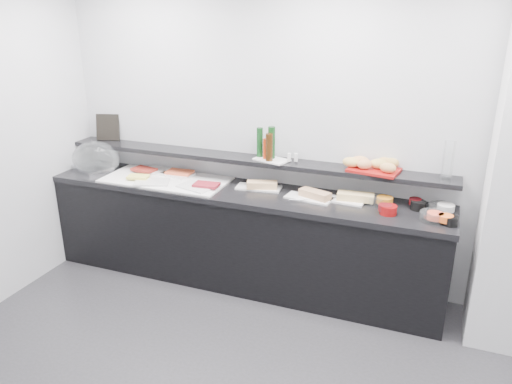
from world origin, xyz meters
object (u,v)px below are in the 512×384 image
(cloche_base, at_px, (92,168))
(framed_print, at_px, (108,127))
(bread_tray, at_px, (374,170))
(sandwich_plate_mid, at_px, (309,198))
(condiment_tray, at_px, (272,160))
(carafe, at_px, (448,160))

(cloche_base, xyz_separation_m, framed_print, (0.05, 0.25, 0.36))
(framed_print, xyz_separation_m, bread_tray, (2.65, -0.07, -0.12))
(cloche_base, xyz_separation_m, bread_tray, (2.70, 0.18, 0.24))
(sandwich_plate_mid, height_order, condiment_tray, condiment_tray)
(framed_print, distance_m, bread_tray, 2.66)
(framed_print, bearing_deg, sandwich_plate_mid, -23.11)
(condiment_tray, bearing_deg, bread_tray, 18.94)
(sandwich_plate_mid, relative_size, carafe, 1.29)
(sandwich_plate_mid, bearing_deg, framed_print, -179.50)
(framed_print, height_order, carafe, carafe)
(framed_print, bearing_deg, cloche_base, -117.01)
(cloche_base, distance_m, carafe, 3.28)
(bread_tray, bearing_deg, cloche_base, -167.22)
(framed_print, height_order, bread_tray, framed_print)
(condiment_tray, xyz_separation_m, carafe, (1.44, 0.02, 0.14))
(sandwich_plate_mid, height_order, bread_tray, bread_tray)
(carafe, bearing_deg, sandwich_plate_mid, -170.08)
(cloche_base, relative_size, framed_print, 1.50)
(cloche_base, xyz_separation_m, sandwich_plate_mid, (2.21, 0.00, -0.01))
(sandwich_plate_mid, bearing_deg, carafe, 16.93)
(framed_print, distance_m, carafe, 3.21)
(cloche_base, bearing_deg, sandwich_plate_mid, 24.35)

